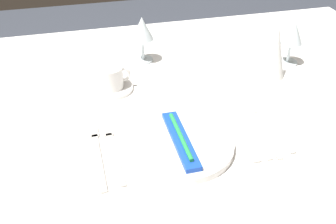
{
  "coord_description": "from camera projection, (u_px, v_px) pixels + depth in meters",
  "views": [
    {
      "loc": [
        -0.17,
        -0.86,
        1.32
      ],
      "look_at": [
        0.03,
        -0.08,
        0.76
      ],
      "focal_mm": 41.12,
      "sensor_mm": 36.0,
      "label": 1
    }
  ],
  "objects": [
    {
      "name": "dining_table",
      "position": [
        153.0,
        127.0,
        1.1
      ],
      "size": [
        1.8,
        1.11,
        0.74
      ],
      "color": "white",
      "rests_on": "ground"
    },
    {
      "name": "dinner_plate",
      "position": [
        180.0,
        145.0,
        0.89
      ],
      "size": [
        0.25,
        0.25,
        0.02
      ],
      "primitive_type": "cylinder",
      "color": "white",
      "rests_on": "dining_table"
    },
    {
      "name": "toothbrush_package",
      "position": [
        181.0,
        139.0,
        0.88
      ],
      "size": [
        0.04,
        0.21,
        0.02
      ],
      "color": "blue",
      "rests_on": "dinner_plate"
    },
    {
      "name": "fork_outer",
      "position": [
        113.0,
        151.0,
        0.88
      ],
      "size": [
        0.03,
        0.21,
        0.0
      ],
      "color": "beige",
      "rests_on": "dining_table"
    },
    {
      "name": "fork_inner",
      "position": [
        98.0,
        154.0,
        0.88
      ],
      "size": [
        0.02,
        0.23,
        0.0
      ],
      "color": "beige",
      "rests_on": "dining_table"
    },
    {
      "name": "dinner_knife",
      "position": [
        239.0,
        134.0,
        0.93
      ],
      "size": [
        0.02,
        0.22,
        0.0
      ],
      "color": "beige",
      "rests_on": "dining_table"
    },
    {
      "name": "spoon_soup",
      "position": [
        247.0,
        124.0,
        0.97
      ],
      "size": [
        0.03,
        0.23,
        0.01
      ],
      "color": "beige",
      "rests_on": "dining_table"
    },
    {
      "name": "spoon_dessert",
      "position": [
        257.0,
        122.0,
        0.97
      ],
      "size": [
        0.03,
        0.23,
        0.01
      ],
      "color": "beige",
      "rests_on": "dining_table"
    },
    {
      "name": "spoon_tea",
      "position": [
        266.0,
        121.0,
        0.98
      ],
      "size": [
        0.03,
        0.21,
        0.01
      ],
      "color": "beige",
      "rests_on": "dining_table"
    },
    {
      "name": "saucer_left",
      "position": [
        111.0,
        88.0,
        1.1
      ],
      "size": [
        0.13,
        0.13,
        0.01
      ],
      "primitive_type": "cylinder",
      "color": "white",
      "rests_on": "dining_table"
    },
    {
      "name": "coffee_cup_left",
      "position": [
        110.0,
        77.0,
        1.08
      ],
      "size": [
        0.1,
        0.08,
        0.06
      ],
      "color": "white",
      "rests_on": "saucer_left"
    },
    {
      "name": "wine_glass_centre",
      "position": [
        293.0,
        34.0,
        1.18
      ],
      "size": [
        0.07,
        0.07,
        0.14
      ],
      "color": "silver",
      "rests_on": "dining_table"
    },
    {
      "name": "wine_glass_left",
      "position": [
        142.0,
        31.0,
        1.19
      ],
      "size": [
        0.07,
        0.07,
        0.15
      ],
      "color": "silver",
      "rests_on": "dining_table"
    },
    {
      "name": "napkin_folded",
      "position": [
        275.0,
        52.0,
        1.12
      ],
      "size": [
        0.08,
        0.08,
        0.16
      ],
      "primitive_type": "cone",
      "color": "white",
      "rests_on": "dining_table"
    }
  ]
}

